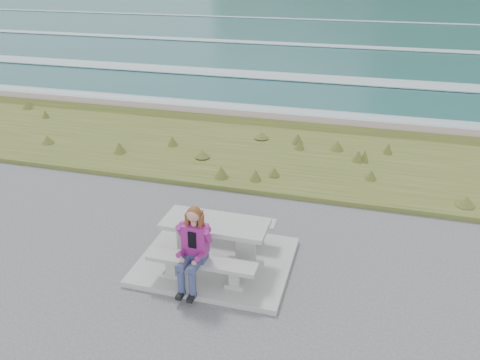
# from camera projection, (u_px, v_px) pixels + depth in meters

# --- Properties ---
(concrete_slab) EXTENTS (2.60, 2.10, 0.10)m
(concrete_slab) POSITION_uv_depth(u_px,v_px,m) (216.00, 261.00, 8.24)
(concrete_slab) COLOR #999894
(concrete_slab) RESTS_ON ground
(picnic_table) EXTENTS (1.80, 0.75, 0.75)m
(picnic_table) POSITION_uv_depth(u_px,v_px,m) (215.00, 230.00, 7.97)
(picnic_table) COLOR #999894
(picnic_table) RESTS_ON concrete_slab
(bench_landward) EXTENTS (1.80, 0.35, 0.45)m
(bench_landward) POSITION_uv_depth(u_px,v_px,m) (202.00, 265.00, 7.46)
(bench_landward) COLOR #999894
(bench_landward) RESTS_ON concrete_slab
(bench_seaward) EXTENTS (1.80, 0.35, 0.45)m
(bench_seaward) POSITION_uv_depth(u_px,v_px,m) (228.00, 222.00, 8.68)
(bench_seaward) COLOR #999894
(bench_seaward) RESTS_ON concrete_slab
(grass_verge) EXTENTS (160.00, 4.50, 0.22)m
(grass_verge) POSITION_uv_depth(u_px,v_px,m) (274.00, 158.00, 12.61)
(grass_verge) COLOR #3B4D1D
(grass_verge) RESTS_ON ground
(shore_drop) EXTENTS (160.00, 0.80, 2.20)m
(shore_drop) POSITION_uv_depth(u_px,v_px,m) (293.00, 125.00, 15.13)
(shore_drop) COLOR brown
(shore_drop) RESTS_ON ground
(ocean) EXTENTS (1600.00, 1600.00, 0.09)m
(ocean) POSITION_uv_depth(u_px,v_px,m) (336.00, 69.00, 30.82)
(ocean) COLOR #20595B
(ocean) RESTS_ON ground
(seated_woman) EXTENTS (0.40, 0.69, 1.38)m
(seated_woman) POSITION_uv_depth(u_px,v_px,m) (192.00, 260.00, 7.31)
(seated_woman) COLOR navy
(seated_woman) RESTS_ON concrete_slab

